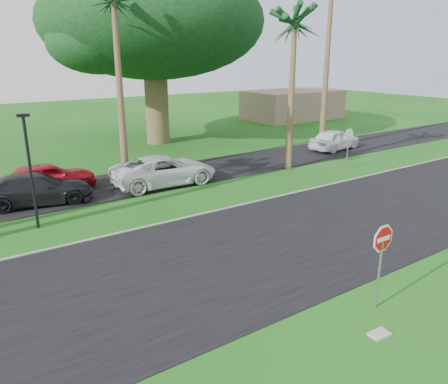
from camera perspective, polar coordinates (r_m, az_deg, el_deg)
The scene contains 16 objects.
ground at distance 14.72m, azimuth 8.48°, elevation -10.07°, with size 120.00×120.00×0.00m, color #164D13.
road at distance 16.08m, azimuth 3.65°, elevation -7.37°, with size 120.00×8.00×0.02m, color black.
parking_strip at distance 24.69m, azimuth -11.39°, elevation 1.32°, with size 120.00×5.00×0.02m, color black.
curb at distance 19.17m, azimuth -3.76°, elevation -3.07°, with size 120.00×0.12×0.06m, color gray.
stop_sign_near at distance 12.54m, azimuth 19.90°, elevation -7.10°, with size 1.05×0.07×2.62m.
stop_sign_far at distance 27.77m, azimuth 15.95°, elevation 6.54°, with size 1.05×0.07×2.62m.
palm_center at distance 25.24m, azimuth -14.19°, elevation 22.53°, with size 5.00×5.00×10.50m.
palm_right_near at distance 26.55m, azimuth 9.20°, elevation 20.44°, with size 5.00×5.00×9.50m.
canopy_tree at distance 34.92m, azimuth -9.24°, elevation 20.96°, with size 16.50×16.50×13.12m.
streetlight_right at distance 18.68m, azimuth -24.04°, elevation 3.27°, with size 0.45×0.25×4.64m.
building_far at distance 48.73m, azimuth 8.93°, elevation 11.19°, with size 10.00×6.00×3.00m, color gray.
car_red at distance 23.67m, azimuth -22.09°, elevation 1.66°, with size 1.91×4.75×1.62m, color #9E0D16.
car_dark at distance 22.25m, azimuth -23.32°, elevation 0.33°, with size 2.05×5.03×1.46m, color black.
car_minivan at distance 23.72m, azimuth -7.78°, elevation 2.80°, with size 2.62×5.67×1.58m, color silver.
car_pickup at distance 33.29m, azimuth 14.25°, elevation 6.64°, with size 1.79×4.44×1.51m, color white.
utility_slab at distance 12.25m, azimuth 19.65°, elevation -17.07°, with size 0.55×0.35×0.06m, color #A3A39B.
Camera 1 is at (-9.00, -9.46, 6.80)m, focal length 35.00 mm.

